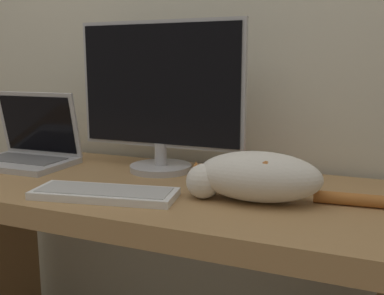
% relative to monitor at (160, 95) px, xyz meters
% --- Properties ---
extents(wall_back, '(6.40, 0.06, 2.60)m').
position_rel_monitor_xyz_m(wall_back, '(0.01, 0.22, 0.30)').
color(wall_back, beige).
rests_on(wall_back, ground_plane).
extents(desk, '(1.47, 0.63, 0.75)m').
position_rel_monitor_xyz_m(desk, '(0.01, -0.16, -0.41)').
color(desk, '#A37A4C').
rests_on(desk, ground_plane).
extents(monitor, '(0.57, 0.20, 0.49)m').
position_rel_monitor_xyz_m(monitor, '(0.00, 0.00, 0.00)').
color(monitor, '#B2B2B7').
rests_on(monitor, desk).
extents(laptop, '(0.34, 0.24, 0.25)m').
position_rel_monitor_xyz_m(laptop, '(-0.48, -0.09, -0.20)').
color(laptop, '#B7B7BC').
rests_on(laptop, desk).
extents(external_keyboard, '(0.40, 0.21, 0.02)m').
position_rel_monitor_xyz_m(external_keyboard, '(-0.00, -0.33, -0.24)').
color(external_keyboard, white).
rests_on(external_keyboard, desk).
extents(cat, '(0.53, 0.20, 0.13)m').
position_rel_monitor_xyz_m(cat, '(0.38, -0.20, -0.18)').
color(cat, silver).
rests_on(cat, desk).
extents(small_toy, '(0.06, 0.06, 0.06)m').
position_rel_monitor_xyz_m(small_toy, '(0.33, 0.03, -0.22)').
color(small_toy, red).
rests_on(small_toy, desk).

